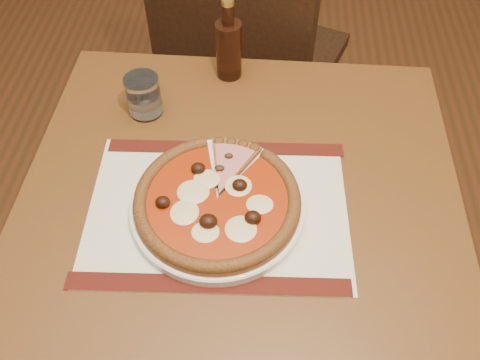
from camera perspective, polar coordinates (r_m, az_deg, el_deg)
name	(u,v)px	position (r m, az deg, el deg)	size (l,w,h in m)	color
table	(239,230)	(1.00, -0.08, -5.63)	(0.81, 0.81, 0.75)	brown
chair_far	(245,55)	(1.53, 0.58, 13.87)	(0.59, 0.59, 0.97)	black
placemat	(218,209)	(0.90, -2.50, -3.33)	(0.46, 0.33, 0.00)	beige
plate	(218,206)	(0.89, -2.52, -2.95)	(0.30, 0.30, 0.02)	white
pizza	(217,200)	(0.87, -2.58, -2.22)	(0.29, 0.29, 0.04)	brown
ham_slice	(235,167)	(0.92, -0.62, 1.50)	(0.09, 0.13, 0.02)	brown
water_glass	(144,96)	(1.05, -10.76, 9.30)	(0.07, 0.07, 0.08)	white
bottle	(229,47)	(1.11, -1.28, 14.70)	(0.06, 0.06, 0.19)	#37180D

